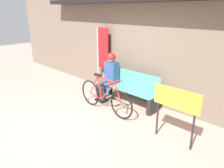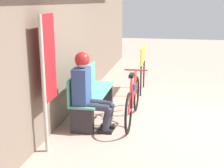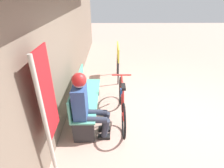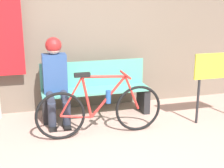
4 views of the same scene
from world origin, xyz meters
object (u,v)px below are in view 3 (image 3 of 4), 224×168
Objects in this scene: bicycle at (122,102)px; person_seated at (85,102)px; signboard at (118,54)px; park_bench_near at (85,99)px; banner_pole at (47,105)px.

person_seated reaches higher than bicycle.
person_seated is at bearing 164.61° from signboard.
park_bench_near is 1.33× the size of person_seated.
signboard is (2.29, -0.63, 0.06)m from person_seated.
bicycle is 1.66× the size of signboard.
person_seated is 0.68× the size of banner_pole.
banner_pole is at bearing 153.25° from person_seated.
banner_pole reaches higher than bicycle.
banner_pole is (-1.28, 0.24, 0.74)m from park_bench_near.
signboard reaches higher than park_bench_near.
banner_pole reaches higher than signboard.
person_seated is (-0.60, -0.10, 0.32)m from park_bench_near.
bicycle is at bearing -51.89° from person_seated.
person_seated reaches higher than signboard.
park_bench_near is 0.90× the size of banner_pole.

